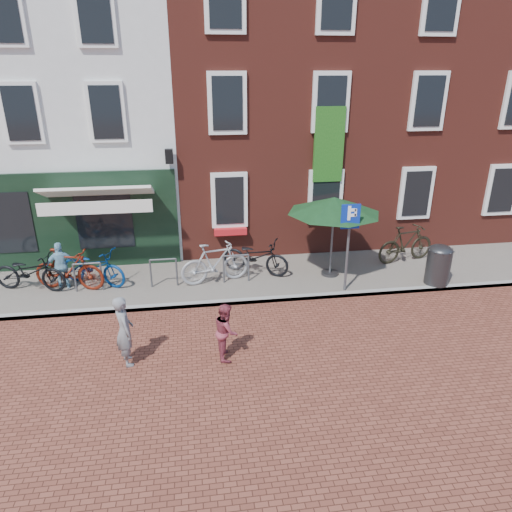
{
  "coord_description": "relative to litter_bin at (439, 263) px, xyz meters",
  "views": [
    {
      "loc": [
        -0.65,
        -10.63,
        5.73
      ],
      "look_at": [
        0.97,
        0.54,
        1.13
      ],
      "focal_mm": 32.46,
      "sensor_mm": 36.0,
      "label": 1
    }
  ],
  "objects": [
    {
      "name": "ground",
      "position": [
        -6.05,
        -0.3,
        -0.73
      ],
      "size": [
        80.0,
        80.0,
        0.0
      ],
      "primitive_type": "plane",
      "color": "brown"
    },
    {
      "name": "sidewalk",
      "position": [
        -5.05,
        1.2,
        -0.68
      ],
      "size": [
        24.0,
        3.0,
        0.1
      ],
      "primitive_type": "cube",
      "color": "slate",
      "rests_on": "ground"
    },
    {
      "name": "building_stucco",
      "position": [
        -11.05,
        6.7,
        3.77
      ],
      "size": [
        8.0,
        8.0,
        9.0
      ],
      "primitive_type": "cube",
      "color": "silver",
      "rests_on": "ground"
    },
    {
      "name": "building_brick_mid",
      "position": [
        -4.05,
        6.7,
        4.27
      ],
      "size": [
        6.0,
        8.0,
        10.0
      ],
      "primitive_type": "cube",
      "color": "maroon",
      "rests_on": "ground"
    },
    {
      "name": "building_brick_right",
      "position": [
        1.95,
        6.7,
        4.27
      ],
      "size": [
        6.0,
        8.0,
        10.0
      ],
      "primitive_type": "cube",
      "color": "maroon",
      "rests_on": "ground"
    },
    {
      "name": "litter_bin",
      "position": [
        0.0,
        0.0,
        0.0
      ],
      "size": [
        0.66,
        0.66,
        1.21
      ],
      "color": "#303133",
      "rests_on": "sidewalk"
    },
    {
      "name": "parking_sign",
      "position": [
        -2.69,
        -0.06,
        1.04
      ],
      "size": [
        0.5,
        0.08,
        2.43
      ],
      "color": "#4C4C4F",
      "rests_on": "sidewalk"
    },
    {
      "name": "parasol",
      "position": [
        -2.79,
        1.0,
        1.56
      ],
      "size": [
        2.62,
        2.62,
        2.43
      ],
      "color": "#4C4C4F",
      "rests_on": "sidewalk"
    },
    {
      "name": "woman",
      "position": [
        -8.19,
        -2.5,
        0.04
      ],
      "size": [
        0.53,
        0.65,
        1.54
      ],
      "primitive_type": "imported",
      "rotation": [
        0.0,
        0.0,
        1.91
      ],
      "color": "slate",
      "rests_on": "ground"
    },
    {
      "name": "boy",
      "position": [
        -6.12,
        -2.56,
        -0.1
      ],
      "size": [
        0.48,
        0.61,
        1.24
      ],
      "primitive_type": "imported",
      "rotation": [
        0.0,
        0.0,
        1.58
      ],
      "color": "#8B3440",
      "rests_on": "ground"
    },
    {
      "name": "cafe_person",
      "position": [
        -10.27,
        1.17,
        0.04
      ],
      "size": [
        0.83,
        0.47,
        1.33
      ],
      "primitive_type": "imported",
      "rotation": [
        0.0,
        0.0,
        3.33
      ],
      "color": "#7FB6CE",
      "rests_on": "sidewalk"
    },
    {
      "name": "bicycle_0",
      "position": [
        -11.11,
        1.19,
        -0.1
      ],
      "size": [
        2.13,
        1.21,
        1.06
      ],
      "primitive_type": "imported",
      "rotation": [
        0.0,
        0.0,
        1.3
      ],
      "color": "black",
      "rests_on": "sidewalk"
    },
    {
      "name": "bicycle_1",
      "position": [
        -10.07,
        1.08,
        -0.04
      ],
      "size": [
        2.03,
        1.04,
        1.17
      ],
      "primitive_type": "imported",
      "rotation": [
        0.0,
        0.0,
        1.31
      ],
      "color": "#5D180B",
      "rests_on": "sidewalk"
    },
    {
      "name": "bicycle_2",
      "position": [
        -9.48,
        1.32,
        -0.1
      ],
      "size": [
        2.11,
        1.54,
        1.06
      ],
      "primitive_type": "imported",
      "rotation": [
        0.0,
        0.0,
        1.1
      ],
      "color": "navy",
      "rests_on": "sidewalk"
    },
    {
      "name": "bicycle_3",
      "position": [
        -6.14,
        0.96,
        -0.04
      ],
      "size": [
        2.03,
        0.96,
        1.17
      ],
      "primitive_type": "imported",
      "rotation": [
        0.0,
        0.0,
        1.79
      ],
      "color": "#9A9A9C",
      "rests_on": "sidewalk"
    },
    {
      "name": "bicycle_4",
      "position": [
        -4.93,
        1.42,
        -0.1
      ],
      "size": [
        2.11,
        1.58,
        1.06
      ],
      "primitive_type": "imported",
      "rotation": [
        0.0,
        0.0,
        1.07
      ],
      "color": "black",
      "rests_on": "sidewalk"
    },
    {
      "name": "bicycle_5",
      "position": [
        -0.2,
        1.63,
        -0.04
      ],
      "size": [
        2.03,
        0.96,
        1.17
      ],
      "primitive_type": "imported",
      "rotation": [
        0.0,
        0.0,
        1.79
      ],
      "color": "black",
      "rests_on": "sidewalk"
    }
  ]
}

